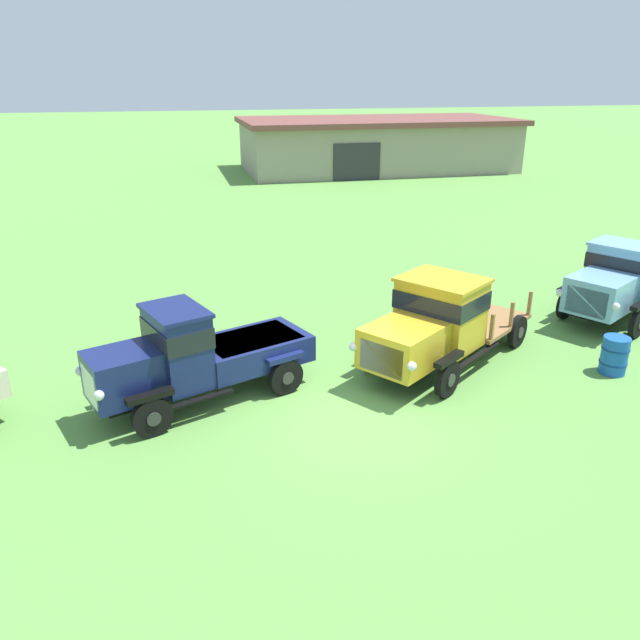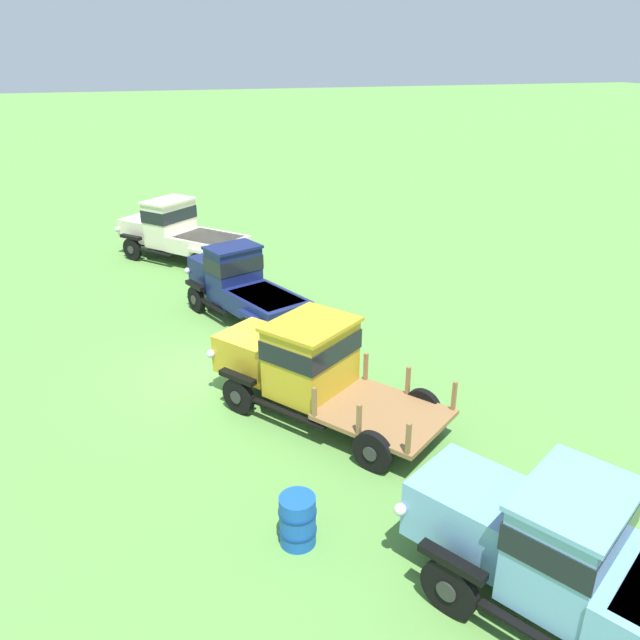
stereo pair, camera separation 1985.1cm
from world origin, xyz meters
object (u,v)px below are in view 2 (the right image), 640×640
vintage_truck_foreground_near (178,231)px  oil_drum_beside_row (298,520)px  vintage_truck_far_side (587,565)px  vintage_truck_midrow_center (303,362)px  vintage_truck_second_in_line (240,285)px

vintage_truck_foreground_near → oil_drum_beside_row: 16.01m
vintage_truck_foreground_near → vintage_truck_far_side: vintage_truck_foreground_near is taller
vintage_truck_midrow_center → vintage_truck_far_side: vintage_truck_midrow_center is taller
vintage_truck_foreground_near → oil_drum_beside_row: (15.99, 0.23, -0.67)m
vintage_truck_second_in_line → vintage_truck_far_side: bearing=10.7°
vintage_truck_far_side → vintage_truck_second_in_line: bearing=-169.3°
vintage_truck_midrow_center → vintage_truck_second_in_line: bearing=-176.7°
oil_drum_beside_row → vintage_truck_far_side: bearing=49.9°
vintage_truck_foreground_near → oil_drum_beside_row: size_ratio=5.84×
vintage_truck_second_in_line → vintage_truck_midrow_center: 5.59m
vintage_truck_foreground_near → oil_drum_beside_row: vintage_truck_foreground_near is taller
vintage_truck_foreground_near → vintage_truck_far_side: (18.76, 3.51, 0.01)m
vintage_truck_second_in_line → vintage_truck_far_side: 12.58m
vintage_truck_foreground_near → vintage_truck_far_side: size_ratio=0.97×
vintage_truck_far_side → oil_drum_beside_row: size_ratio=6.03×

